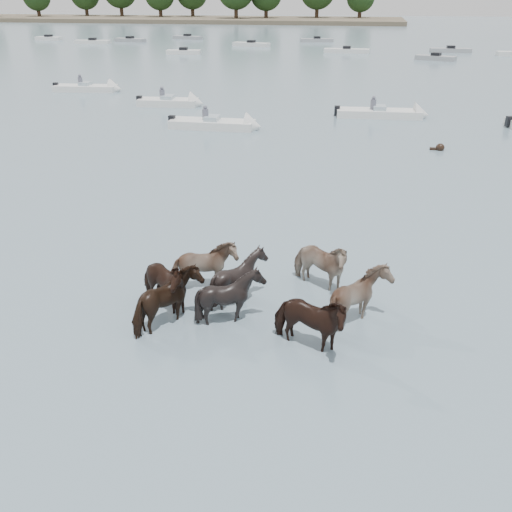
# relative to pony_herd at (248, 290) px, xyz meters

# --- Properties ---
(ground) EXTENTS (400.00, 400.00, 0.00)m
(ground) POSITION_rel_pony_herd_xyz_m (0.70, -2.15, -0.63)
(ground) COLOR slate
(ground) RESTS_ON ground
(shoreline) EXTENTS (160.00, 30.00, 1.00)m
(shoreline) POSITION_rel_pony_herd_xyz_m (-69.30, 147.85, -0.13)
(shoreline) COLOR #4C4233
(shoreline) RESTS_ON ground
(pony_herd) EXTENTS (6.73, 4.46, 1.61)m
(pony_herd) POSITION_rel_pony_herd_xyz_m (0.00, 0.00, 0.00)
(pony_herd) COLOR black
(pony_herd) RESTS_ON ground
(swimming_pony) EXTENTS (0.72, 0.44, 0.44)m
(swimming_pony) POSITION_rel_pony_herd_xyz_m (6.36, 17.47, -0.53)
(swimming_pony) COLOR black
(swimming_pony) RESTS_ON ground
(motorboat_a) EXTENTS (4.83, 1.95, 1.92)m
(motorboat_a) POSITION_rel_pony_herd_xyz_m (-10.49, 26.65, -0.40)
(motorboat_a) COLOR silver
(motorboat_a) RESTS_ON ground
(motorboat_b) EXTENTS (5.58, 1.60, 1.92)m
(motorboat_b) POSITION_rel_pony_herd_xyz_m (-5.51, 20.18, -0.40)
(motorboat_b) COLOR silver
(motorboat_b) RESTS_ON ground
(motorboat_c) EXTENTS (6.01, 1.97, 1.92)m
(motorboat_c) POSITION_rel_pony_herd_xyz_m (4.18, 25.41, -0.40)
(motorboat_c) COLOR silver
(motorboat_c) RESTS_ON ground
(motorboat_f) EXTENTS (5.68, 2.13, 1.92)m
(motorboat_f) POSITION_rel_pony_herd_xyz_m (-19.08, 31.53, -0.40)
(motorboat_f) COLOR silver
(motorboat_f) RESTS_ON ground
(distant_flotilla) EXTENTS (106.85, 28.87, 0.93)m
(distant_flotilla) POSITION_rel_pony_herd_xyz_m (0.29, 71.61, -0.37)
(distant_flotilla) COLOR silver
(distant_flotilla) RESTS_ON ground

